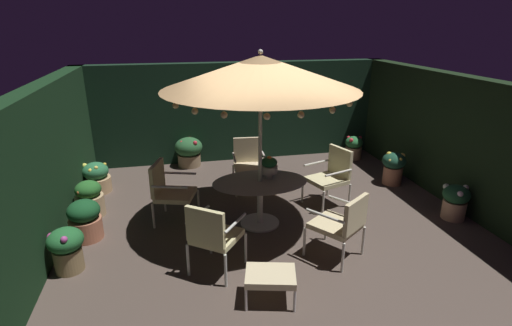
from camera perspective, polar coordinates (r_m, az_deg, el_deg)
ground_plane at (r=6.31m, az=2.77°, el=-8.89°), size 6.90×6.94×0.02m
hedge_backdrop_rear at (r=8.99m, az=-2.65°, el=7.50°), size 6.90×0.30×2.19m
hedge_backdrop_left at (r=5.95m, az=-29.40°, el=-1.70°), size 0.30×6.94×2.19m
hedge_backdrop_right at (r=7.41m, az=28.40°, el=2.37°), size 0.30×6.94×2.19m
patio_dining_table at (r=6.06m, az=0.58°, el=-4.18°), size 1.47×1.02×0.73m
patio_umbrella at (r=5.57m, az=0.65°, el=13.00°), size 2.81×2.81×2.67m
centerpiece_planter at (r=6.05m, az=1.91°, el=-0.41°), size 0.27×0.27×0.36m
patio_chair_north at (r=7.39m, az=-1.08°, el=0.27°), size 0.64×0.64×0.96m
patio_chair_northeast at (r=6.33m, az=-12.59°, el=-3.64°), size 0.76×0.75×0.97m
patio_chair_east at (r=4.92m, az=-6.33°, el=-10.16°), size 0.79×0.80×0.98m
patio_chair_southeast at (r=5.33m, az=12.43°, el=-8.37°), size 0.83×0.84×0.93m
patio_chair_south at (r=6.86m, az=10.97°, el=-1.48°), size 0.76×0.75×1.00m
ottoman_footrest at (r=4.61m, az=2.12°, el=-16.21°), size 0.65×0.54×0.36m
potted_plant_right_near at (r=6.29m, az=-23.65°, el=-7.56°), size 0.46×0.46×0.61m
potted_plant_back_left at (r=9.38m, az=14.03°, el=2.29°), size 0.39×0.39×0.53m
potted_plant_right_far at (r=7.91m, az=-22.22°, el=-1.98°), size 0.51×0.51×0.57m
potted_plant_back_right at (r=5.61m, az=-25.86°, el=-11.02°), size 0.44×0.44×0.60m
potted_plant_left_near at (r=6.98m, az=-23.08°, el=-4.84°), size 0.45×0.45×0.61m
potted_plant_left_far at (r=7.09m, az=27.01°, el=-4.92°), size 0.42×0.42×0.57m
potted_plant_front_corner at (r=8.10m, az=19.38°, el=-0.49°), size 0.45×0.45×0.64m
potted_plant_back_center at (r=8.74m, az=-9.75°, el=1.76°), size 0.60×0.60×0.64m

